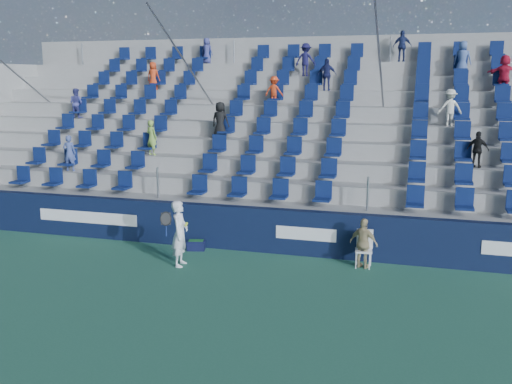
# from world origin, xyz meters

# --- Properties ---
(ground) EXTENTS (70.00, 70.00, 0.00)m
(ground) POSITION_xyz_m (0.00, 0.00, 0.00)
(ground) COLOR #2C684E
(ground) RESTS_ON ground
(sponsor_wall) EXTENTS (24.00, 0.32, 1.20)m
(sponsor_wall) POSITION_xyz_m (0.00, 3.15, 0.60)
(sponsor_wall) COLOR #0E1735
(sponsor_wall) RESTS_ON ground
(grandstand) EXTENTS (24.00, 8.17, 6.63)m
(grandstand) POSITION_xyz_m (0.00, 8.24, 2.14)
(grandstand) COLOR #969691
(grandstand) RESTS_ON ground
(tennis_player) EXTENTS (0.69, 0.66, 1.66)m
(tennis_player) POSITION_xyz_m (-1.37, 1.41, 0.83)
(tennis_player) COLOR white
(tennis_player) RESTS_ON ground
(line_judge_chair) EXTENTS (0.45, 0.46, 0.93)m
(line_judge_chair) POSITION_xyz_m (3.05, 2.65, 0.53)
(line_judge_chair) COLOR white
(line_judge_chair) RESTS_ON ground
(line_judge) EXTENTS (0.79, 0.53, 1.25)m
(line_judge) POSITION_xyz_m (3.05, 2.50, 0.63)
(line_judge) COLOR tan
(line_judge) RESTS_ON ground
(ball_bin) EXTENTS (0.54, 0.42, 0.27)m
(ball_bin) POSITION_xyz_m (-1.49, 2.75, 0.15)
(ball_bin) COLOR #0E1233
(ball_bin) RESTS_ON ground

